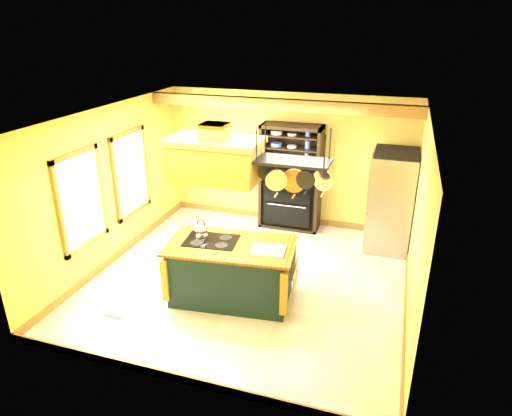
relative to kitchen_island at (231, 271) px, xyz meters
The scene contains 15 objects.
floor 0.78m from the kitchen_island, 82.89° to the left, with size 5.00×5.00×0.00m, color beige.
ceiling 2.32m from the kitchen_island, 82.89° to the left, with size 5.00×5.00×0.00m, color white.
wall_back 3.24m from the kitchen_island, 88.59° to the left, with size 5.00×0.02×2.70m, color gold.
wall_front 2.08m from the kitchen_island, 87.68° to the right, with size 5.00×0.02×2.70m, color gold.
wall_left 2.65m from the kitchen_island, 165.78° to the left, with size 0.02×5.00×2.70m, color gold.
wall_right 2.79m from the kitchen_island, 13.40° to the left, with size 0.02×5.00×2.70m, color gold.
ceiling_beam 3.14m from the kitchen_island, 88.10° to the left, with size 5.00×0.15×0.20m, color olive.
window_near 2.57m from the kitchen_island, behind, with size 0.06×1.06×1.56m.
window_far 2.84m from the kitchen_island, 153.06° to the left, with size 0.06×1.06×1.56m.
kitchen_island is the anchor object (origin of this frame).
range_hood 1.77m from the kitchen_island, behind, with size 1.29×0.73×0.80m.
pot_rack 1.93m from the kitchen_island, ahead, with size 1.05×0.49×0.89m.
refrigerator 3.34m from the kitchen_island, 49.27° to the left, with size 0.79×0.93×1.82m.
hutch 2.91m from the kitchen_island, 85.95° to the left, with size 1.20×0.55×2.13m.
floor_register 1.81m from the kitchen_island, 146.82° to the right, with size 0.28×0.12×0.01m, color black.
Camera 1 is at (2.13, -6.21, 3.99)m, focal length 32.00 mm.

